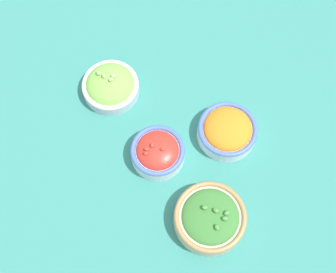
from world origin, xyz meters
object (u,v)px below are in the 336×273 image
object	(u,v)px
bowl_cherry_tomatoes	(158,152)
bowl_broccoli	(210,218)
bowl_carrots	(227,130)
bowl_lettuce	(110,86)

from	to	relation	value
bowl_cherry_tomatoes	bowl_broccoli	distance (m)	0.19
bowl_carrots	bowl_cherry_tomatoes	distance (m)	0.17
bowl_cherry_tomatoes	bowl_lettuce	size ratio (longest dim) A/B	0.90
bowl_cherry_tomatoes	bowl_broccoli	xyz separation A→B (m)	(0.14, 0.13, 0.00)
bowl_lettuce	bowl_carrots	bearing A→B (deg)	72.38
bowl_carrots	bowl_lettuce	world-z (taller)	bowl_lettuce
bowl_carrots	bowl_lettuce	bearing A→B (deg)	-107.62
bowl_cherry_tomatoes	bowl_lettuce	world-z (taller)	bowl_lettuce
bowl_carrots	bowl_lettuce	size ratio (longest dim) A/B	1.01
bowl_broccoli	bowl_lettuce	world-z (taller)	same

